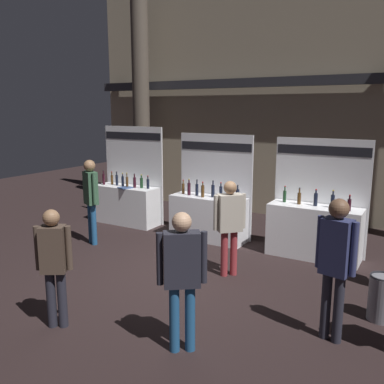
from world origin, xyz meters
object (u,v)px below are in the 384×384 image
exhibitor_booth_2 (315,227)px  visitor_5 (54,260)px  trash_bin (382,298)px  visitor_4 (182,270)px  exhibitor_booth_0 (128,200)px  visitor_1 (230,220)px  exhibitor_booth_1 (209,213)px  visitor_0 (336,258)px  visitor_2 (91,195)px

exhibitor_booth_2 → visitor_5: (-2.28, -4.48, 0.34)m
trash_bin → visitor_4: (-1.99, -2.04, 0.71)m
exhibitor_booth_0 → visitor_5: exhibitor_booth_0 is taller
visitor_1 → trash_bin: bearing=126.3°
exhibitor_booth_2 → trash_bin: exhibitor_booth_2 is taller
visitor_1 → exhibitor_booth_0: bearing=-71.2°
exhibitor_booth_2 → visitor_1: bearing=-121.6°
exhibitor_booth_0 → exhibitor_booth_1: size_ratio=1.05×
visitor_1 → visitor_0: bearing=103.0°
visitor_0 → visitor_1: size_ratio=1.09×
visitor_0 → visitor_5: visitor_0 is taller
visitor_0 → exhibitor_booth_0: bearing=-15.8°
exhibitor_booth_0 → visitor_1: 4.17m
visitor_1 → visitor_5: visitor_1 is taller
trash_bin → visitor_4: bearing=-134.3°
visitor_2 → exhibitor_booth_0: bearing=128.0°
trash_bin → visitor_2: size_ratio=0.36×
exhibitor_booth_2 → visitor_4: 4.17m
exhibitor_booth_1 → visitor_2: (-2.03, -1.58, 0.50)m
visitor_0 → visitor_4: visitor_0 is taller
exhibitor_booth_2 → visitor_2: bearing=-159.7°
exhibitor_booth_1 → trash_bin: bearing=-28.2°
visitor_2 → visitor_5: visitor_2 is taller
exhibitor_booth_2 → visitor_2: 4.68m
exhibitor_booth_0 → visitor_0: bearing=-28.0°
visitor_1 → visitor_5: size_ratio=1.04×
exhibitor_booth_0 → trash_bin: size_ratio=3.74×
exhibitor_booth_1 → visitor_0: size_ratio=1.27×
visitor_0 → visitor_2: visitor_0 is taller
exhibitor_booth_2 → trash_bin: bearing=-54.8°
visitor_1 → visitor_4: size_ratio=0.97×
trash_bin → visitor_5: bearing=-147.3°
exhibitor_booth_1 → visitor_2: size_ratio=1.28×
exhibitor_booth_1 → visitor_5: bearing=-89.3°
exhibitor_booth_2 → visitor_0: size_ratio=1.26×
visitor_5 → trash_bin: bearing=-178.4°
exhibitor_booth_0 → visitor_2: bearing=-76.5°
visitor_2 → visitor_4: visitor_2 is taller
exhibitor_booth_0 → trash_bin: (6.25, -2.18, -0.28)m
exhibitor_booth_0 → visitor_4: 6.01m
visitor_2 → visitor_5: 3.55m
exhibitor_booth_1 → visitor_5: 4.46m
exhibitor_booth_0 → visitor_1: size_ratio=1.45×
trash_bin → visitor_5: size_ratio=0.40×
exhibitor_booth_1 → visitor_0: exhibitor_booth_1 is taller
exhibitor_booth_1 → visitor_4: (1.81, -4.08, 0.44)m
visitor_1 → visitor_2: bearing=-46.9°
exhibitor_booth_1 → visitor_2: exhibitor_booth_1 is taller
visitor_1 → visitor_4: visitor_4 is taller
trash_bin → visitor_0: size_ratio=0.36×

